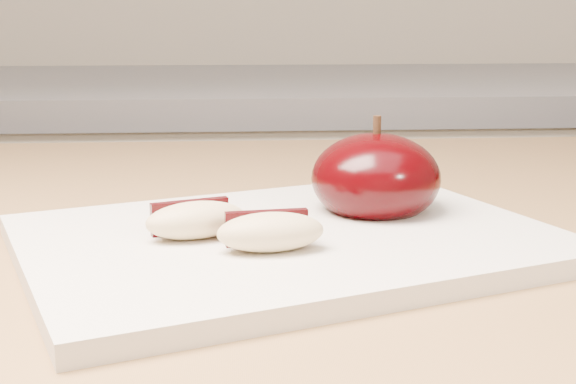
{
  "coord_description": "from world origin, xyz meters",
  "views": [
    {
      "loc": [
        -0.09,
        -0.09,
        1.05
      ],
      "look_at": [
        -0.05,
        0.39,
        0.94
      ],
      "focal_mm": 50.0,
      "sensor_mm": 36.0,
      "label": 1
    }
  ],
  "objects": [
    {
      "name": "cutting_board",
      "position": [
        -0.05,
        0.39,
        0.91
      ],
      "size": [
        0.38,
        0.33,
        0.01
      ],
      "primitive_type": "cube",
      "rotation": [
        0.0,
        0.0,
        0.36
      ],
      "color": "beige",
      "rests_on": "island_counter"
    },
    {
      "name": "apple_wedge_a",
      "position": [
        -0.11,
        0.38,
        0.92
      ],
      "size": [
        0.07,
        0.05,
        0.02
      ],
      "rotation": [
        0.0,
        0.0,
        0.33
      ],
      "color": "tan",
      "rests_on": "cutting_board"
    },
    {
      "name": "apple_half",
      "position": [
        0.01,
        0.44,
        0.93
      ],
      "size": [
        0.11,
        0.11,
        0.07
      ],
      "rotation": [
        0.0,
        0.0,
        -0.26
      ],
      "color": "black",
      "rests_on": "cutting_board"
    },
    {
      "name": "apple_wedge_b",
      "position": [
        -0.06,
        0.35,
        0.92
      ],
      "size": [
        0.06,
        0.04,
        0.02
      ],
      "rotation": [
        0.0,
        0.0,
        0.13
      ],
      "color": "tan",
      "rests_on": "cutting_board"
    },
    {
      "name": "back_cabinet",
      "position": [
        0.0,
        1.2,
        0.47
      ],
      "size": [
        2.4,
        0.62,
        0.94
      ],
      "color": "silver",
      "rests_on": "ground"
    }
  ]
}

